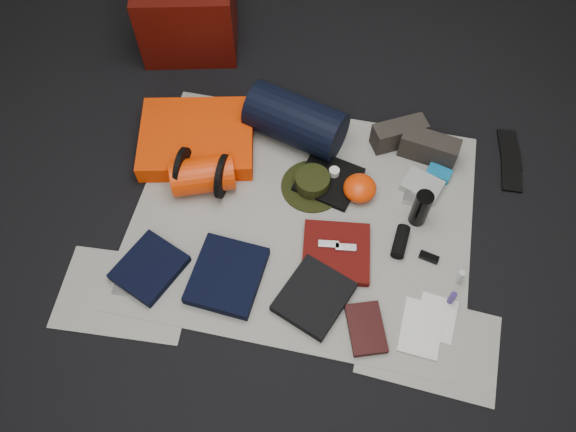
% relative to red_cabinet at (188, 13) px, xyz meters
% --- Properties ---
extents(floor, '(4.50, 4.50, 0.02)m').
position_rel_red_cabinet_xyz_m(floor, '(0.86, -1.03, -0.23)').
color(floor, black).
rests_on(floor, ground).
extents(newspaper_mat, '(1.60, 1.30, 0.01)m').
position_rel_red_cabinet_xyz_m(newspaper_mat, '(0.86, -1.03, -0.21)').
color(newspaper_mat, '#B1B1A4').
rests_on(newspaper_mat, floor).
extents(newspaper_sheet_front_left, '(0.61, 0.44, 0.00)m').
position_rel_red_cabinet_xyz_m(newspaper_sheet_front_left, '(0.16, -1.58, -0.21)').
color(newspaper_sheet_front_left, '#B1B1A4').
rests_on(newspaper_sheet_front_left, floor).
extents(newspaper_sheet_front_right, '(0.60, 0.43, 0.00)m').
position_rel_red_cabinet_xyz_m(newspaper_sheet_front_right, '(1.51, -1.53, -0.21)').
color(newspaper_sheet_front_right, '#B1B1A4').
rests_on(newspaper_sheet_front_right, floor).
extents(red_cabinet, '(0.60, 0.54, 0.43)m').
position_rel_red_cabinet_xyz_m(red_cabinet, '(0.00, 0.00, 0.00)').
color(red_cabinet, '#440A04').
rests_on(red_cabinet, floor).
extents(sleeping_pad, '(0.66, 0.58, 0.10)m').
position_rel_red_cabinet_xyz_m(sleeping_pad, '(0.25, -0.72, -0.16)').
color(sleeping_pad, '#F43902').
rests_on(sleeping_pad, newspaper_mat).
extents(stuff_sack, '(0.35, 0.27, 0.18)m').
position_rel_red_cabinet_xyz_m(stuff_sack, '(0.35, -0.96, -0.12)').
color(stuff_sack, '#EA3303').
rests_on(stuff_sack, newspaper_mat).
extents(sack_strap_left, '(0.02, 0.22, 0.22)m').
position_rel_red_cabinet_xyz_m(sack_strap_left, '(0.25, -0.96, -0.10)').
color(sack_strap_left, black).
rests_on(sack_strap_left, newspaper_mat).
extents(sack_strap_right, '(0.03, 0.22, 0.22)m').
position_rel_red_cabinet_xyz_m(sack_strap_right, '(0.45, -0.96, -0.10)').
color(sack_strap_right, black).
rests_on(sack_strap_right, newspaper_mat).
extents(navy_duffel, '(0.54, 0.38, 0.26)m').
position_rel_red_cabinet_xyz_m(navy_duffel, '(0.73, -0.56, -0.08)').
color(navy_duffel, black).
rests_on(navy_duffel, newspaper_mat).
extents(boonie_brim, '(0.39, 0.39, 0.01)m').
position_rel_red_cabinet_xyz_m(boonie_brim, '(0.87, -0.85, -0.21)').
color(boonie_brim, black).
rests_on(boonie_brim, newspaper_mat).
extents(boonie_crown, '(0.17, 0.17, 0.08)m').
position_rel_red_cabinet_xyz_m(boonie_crown, '(0.87, -0.85, -0.16)').
color(boonie_crown, black).
rests_on(boonie_crown, boonie_brim).
extents(hiking_boot_left, '(0.29, 0.22, 0.14)m').
position_rel_red_cabinet_xyz_m(hiking_boot_left, '(1.25, -0.49, -0.14)').
color(hiking_boot_left, '#2D2723').
rests_on(hiking_boot_left, newspaper_mat).
extents(hiking_boot_right, '(0.30, 0.16, 0.14)m').
position_rel_red_cabinet_xyz_m(hiking_boot_right, '(1.41, -0.55, -0.14)').
color(hiking_boot_right, '#2D2723').
rests_on(hiking_boot_right, newspaper_mat).
extents(flip_flop_left, '(0.11, 0.27, 0.01)m').
position_rel_red_cabinet_xyz_m(flip_flop_left, '(1.84, -0.55, -0.21)').
color(flip_flop_left, black).
rests_on(flip_flop_left, floor).
extents(flip_flop_right, '(0.13, 0.27, 0.01)m').
position_rel_red_cabinet_xyz_m(flip_flop_right, '(1.83, -0.42, -0.21)').
color(flip_flop_right, black).
rests_on(flip_flop_right, floor).
extents(trousers_navy_a, '(0.34, 0.36, 0.04)m').
position_rel_red_cabinet_xyz_m(trousers_navy_a, '(0.24, -1.45, -0.19)').
color(trousers_navy_a, black).
rests_on(trousers_navy_a, newspaper_mat).
extents(trousers_navy_b, '(0.32, 0.36, 0.05)m').
position_rel_red_cabinet_xyz_m(trousers_navy_b, '(0.59, -1.42, -0.18)').
color(trousers_navy_b, black).
rests_on(trousers_navy_b, newspaper_mat).
extents(trousers_charcoal, '(0.36, 0.38, 0.05)m').
position_rel_red_cabinet_xyz_m(trousers_charcoal, '(0.99, -1.44, -0.19)').
color(trousers_charcoal, black).
rests_on(trousers_charcoal, newspaper_mat).
extents(black_tshirt, '(0.34, 0.33, 0.03)m').
position_rel_red_cabinet_xyz_m(black_tshirt, '(0.95, -0.81, -0.20)').
color(black_tshirt, black).
rests_on(black_tshirt, newspaper_mat).
extents(red_shirt, '(0.34, 0.34, 0.04)m').
position_rel_red_cabinet_xyz_m(red_shirt, '(1.05, -1.20, -0.19)').
color(red_shirt, '#500B08').
rests_on(red_shirt, newspaper_mat).
extents(orange_stuff_sack, '(0.17, 0.17, 0.11)m').
position_rel_red_cabinet_xyz_m(orange_stuff_sack, '(1.11, -0.85, -0.16)').
color(orange_stuff_sack, '#EA3303').
rests_on(orange_stuff_sack, newspaper_mat).
extents(first_aid_pouch, '(0.22, 0.19, 0.05)m').
position_rel_red_cabinet_xyz_m(first_aid_pouch, '(1.40, -0.75, -0.19)').
color(first_aid_pouch, '#979F97').
rests_on(first_aid_pouch, newspaper_mat).
extents(water_bottle, '(0.08, 0.08, 0.21)m').
position_rel_red_cabinet_xyz_m(water_bottle, '(1.40, -0.93, -0.11)').
color(water_bottle, black).
rests_on(water_bottle, newspaper_mat).
extents(speaker, '(0.08, 0.16, 0.06)m').
position_rel_red_cabinet_xyz_m(speaker, '(1.33, -1.09, -0.18)').
color(speaker, black).
rests_on(speaker, newspaper_mat).
extents(compact_camera, '(0.10, 0.07, 0.04)m').
position_rel_red_cabinet_xyz_m(compact_camera, '(1.37, -0.84, -0.19)').
color(compact_camera, silver).
rests_on(compact_camera, newspaper_mat).
extents(cyan_case, '(0.13, 0.11, 0.04)m').
position_rel_red_cabinet_xyz_m(cyan_case, '(1.48, -0.66, -0.19)').
color(cyan_case, '#106CA0').
rests_on(cyan_case, newspaper_mat).
extents(toiletry_purple, '(0.03, 0.03, 0.08)m').
position_rel_red_cabinet_xyz_m(toiletry_purple, '(1.58, -1.33, -0.17)').
color(toiletry_purple, navy).
rests_on(toiletry_purple, newspaper_mat).
extents(toiletry_clear, '(0.04, 0.04, 0.09)m').
position_rel_red_cabinet_xyz_m(toiletry_clear, '(1.61, -1.22, -0.17)').
color(toiletry_clear, '#B8BEB9').
rests_on(toiletry_clear, newspaper_mat).
extents(paperback_book, '(0.21, 0.26, 0.03)m').
position_rel_red_cabinet_xyz_m(paperback_book, '(1.24, -1.53, -0.19)').
color(paperback_book, black).
rests_on(paperback_book, newspaper_mat).
extents(map_booklet, '(0.19, 0.26, 0.01)m').
position_rel_red_cabinet_xyz_m(map_booklet, '(1.47, -1.48, -0.20)').
color(map_booklet, silver).
rests_on(map_booklet, newspaper_mat).
extents(map_printout, '(0.18, 0.22, 0.01)m').
position_rel_red_cabinet_xyz_m(map_printout, '(1.53, -1.41, -0.21)').
color(map_printout, silver).
rests_on(map_printout, newspaper_mat).
extents(sunglasses, '(0.09, 0.05, 0.02)m').
position_rel_red_cabinet_xyz_m(sunglasses, '(1.47, -1.13, -0.20)').
color(sunglasses, black).
rests_on(sunglasses, newspaper_mat).
extents(key_cluster, '(0.08, 0.08, 0.01)m').
position_rel_red_cabinet_xyz_m(key_cluster, '(0.14, -1.56, -0.20)').
color(key_cluster, silver).
rests_on(key_cluster, newspaper_mat).
extents(tape_roll, '(0.05, 0.05, 0.04)m').
position_rel_red_cabinet_xyz_m(tape_roll, '(0.97, -0.78, -0.16)').
color(tape_roll, white).
rests_on(tape_roll, black_tshirt).
extents(energy_bar_a, '(0.10, 0.05, 0.01)m').
position_rel_red_cabinet_xyz_m(energy_bar_a, '(1.01, -1.18, -0.16)').
color(energy_bar_a, silver).
rests_on(energy_bar_a, red_shirt).
extents(energy_bar_b, '(0.10, 0.05, 0.01)m').
position_rel_red_cabinet_xyz_m(energy_bar_b, '(1.09, -1.18, -0.16)').
color(energy_bar_b, silver).
rests_on(energy_bar_b, red_shirt).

